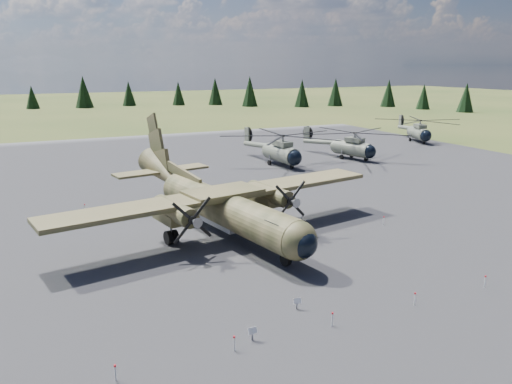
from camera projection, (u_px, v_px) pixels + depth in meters
name	position (u px, v px, depth m)	size (l,w,h in m)	color
ground	(216.00, 253.00, 39.30)	(500.00, 500.00, 0.00)	brown
apron	(179.00, 218.00, 48.09)	(120.00, 120.00, 0.04)	slate
transport_plane	(217.00, 200.00, 43.64)	(30.62, 27.56, 10.09)	#3B3E21
helicopter_near	(281.00, 144.00, 72.51)	(19.32, 22.01, 4.61)	#66695B
helicopter_mid	(352.00, 140.00, 77.56)	(20.77, 21.63, 4.31)	#66695B
helicopter_far	(419.00, 126.00, 95.03)	(21.79, 21.79, 4.31)	#66695B
info_placard_left	(252.00, 332.00, 26.64)	(0.50, 0.23, 0.78)	gray
info_placard_right	(297.00, 302.00, 30.06)	(0.50, 0.29, 0.73)	gray
barrier_fence	(210.00, 248.00, 38.92)	(33.12, 29.62, 0.85)	white
treeline	(200.00, 185.00, 40.92)	(310.78, 303.18, 10.94)	black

